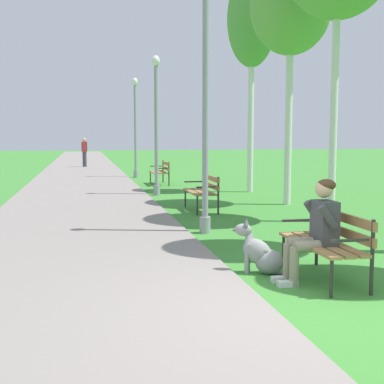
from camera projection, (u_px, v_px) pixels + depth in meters
name	position (u px, v px, depth m)	size (l,w,h in m)	color
ground_plane	(310.00, 312.00, 5.20)	(120.00, 120.00, 0.00)	#3D8433
paved_path	(82.00, 168.00, 28.08)	(3.84, 60.00, 0.04)	gray
park_bench_near	(328.00, 239.00, 6.31)	(0.55, 1.50, 0.85)	olive
park_bench_mid	(203.00, 189.00, 12.18)	(0.55, 1.50, 0.85)	olive
park_bench_far	(161.00, 170.00, 18.79)	(0.55, 1.50, 0.85)	olive
person_seated_on_near_bench	(316.00, 227.00, 6.17)	(0.74, 0.49, 1.25)	gray
dog_grey	(261.00, 254.00, 6.61)	(0.78, 0.47, 0.71)	gray
lamp_post_near	(205.00, 96.00, 9.14)	(0.24, 0.24, 4.78)	gray
lamp_post_mid	(156.00, 124.00, 15.19)	(0.24, 0.24, 4.08)	gray
lamp_post_far	(135.00, 126.00, 21.72)	(0.24, 0.24, 4.16)	gray
birch_tree_fourth	(291.00, 9.00, 12.81)	(2.02, 1.99, 6.12)	silver
birch_tree_fifth	(252.00, 21.00, 15.77)	(1.51, 1.54, 6.77)	silver
pedestrian_distant	(84.00, 152.00, 28.93)	(0.32, 0.22, 1.65)	#383842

